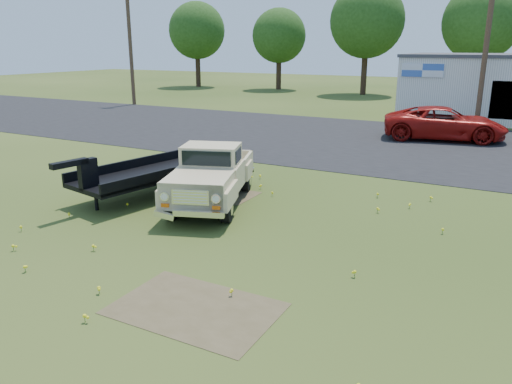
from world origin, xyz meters
TOP-DOWN VIEW (x-y plane):
  - ground at (0.00, 0.00)m, footprint 140.00×140.00m
  - asphalt_lot at (0.00, 15.00)m, footprint 90.00×14.00m
  - dirt_patch_a at (1.50, -3.00)m, footprint 3.00×2.00m
  - dirt_patch_b at (-2.00, 3.50)m, footprint 2.20×1.60m
  - utility_pole_west at (-22.00, 22.00)m, footprint 1.60×0.30m
  - utility_pole_mid at (4.00, 22.00)m, footprint 1.60×0.30m
  - treeline_a at (-28.00, 40.00)m, footprint 6.40×6.40m
  - treeline_b at (-18.00, 41.00)m, footprint 5.76×5.76m
  - treeline_c at (-8.00, 39.50)m, footprint 7.04×7.04m
  - treeline_d at (2.00, 40.50)m, footprint 6.72×6.72m
  - vintage_pickup_truck at (-1.70, 2.50)m, footprint 3.58×5.46m
  - flatbed_trailer at (-3.93, 2.60)m, footprint 3.13×6.24m
  - red_pickup at (2.85, 17.27)m, footprint 6.43×3.93m

SIDE VIEW (x-z plane):
  - ground at x=0.00m, z-range 0.00..0.00m
  - asphalt_lot at x=0.00m, z-range -0.01..0.01m
  - dirt_patch_a at x=1.50m, z-range -0.01..0.01m
  - dirt_patch_b at x=-2.00m, z-range -0.01..0.01m
  - flatbed_trailer at x=-3.93m, z-range 0.00..1.63m
  - red_pickup at x=2.85m, z-range 0.00..1.66m
  - vintage_pickup_truck at x=-1.70m, z-range 0.00..1.85m
  - utility_pole_west at x=-22.00m, z-range 0.10..9.10m
  - utility_pole_mid at x=4.00m, z-range 0.10..9.10m
  - treeline_b at x=-18.00m, z-range 1.38..9.95m
  - treeline_a at x=-28.00m, z-range 1.54..11.06m
  - treeline_d at x=2.00m, z-range 1.62..11.62m
  - treeline_c at x=-8.00m, z-range 1.70..12.17m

